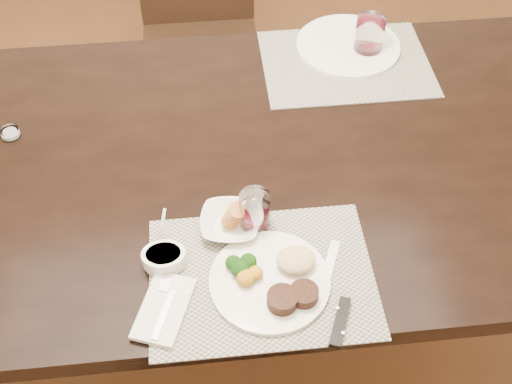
{
  "coord_description": "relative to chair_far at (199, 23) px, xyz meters",
  "views": [
    {
      "loc": [
        -0.0,
        -1.07,
        1.86
      ],
      "look_at": [
        0.09,
        -0.17,
        0.82
      ],
      "focal_mm": 45.0,
      "sensor_mm": 36.0,
      "label": 1
    }
  ],
  "objects": [
    {
      "name": "ground_plane",
      "position": [
        0.0,
        -0.93,
        -0.5
      ],
      "size": [
        4.5,
        4.5,
        0.0
      ],
      "primitive_type": "plane",
      "color": "#442D15",
      "rests_on": "ground"
    },
    {
      "name": "dining_table",
      "position": [
        0.0,
        -0.93,
        0.16
      ],
      "size": [
        2.0,
        1.0,
        0.75
      ],
      "color": "black",
      "rests_on": "ground"
    },
    {
      "name": "chair_far",
      "position": [
        0.0,
        0.0,
        0.0
      ],
      "size": [
        0.42,
        0.42,
        0.9
      ],
      "color": "black",
      "rests_on": "ground"
    },
    {
      "name": "placemat_near",
      "position": [
        0.08,
        -1.28,
        0.25
      ],
      "size": [
        0.46,
        0.34,
        0.0
      ],
      "primitive_type": "cube",
      "color": "gray",
      "rests_on": "dining_table"
    },
    {
      "name": "placemat_far",
      "position": [
        0.39,
        -0.6,
        0.25
      ],
      "size": [
        0.46,
        0.34,
        0.0
      ],
      "primitive_type": "cube",
      "color": "gray",
      "rests_on": "dining_table"
    },
    {
      "name": "dinner_plate",
      "position": [
        0.11,
        -1.3,
        0.26
      ],
      "size": [
        0.25,
        0.25,
        0.04
      ],
      "rotation": [
        0.0,
        0.0,
        -0.03
      ],
      "color": "white",
      "rests_on": "placemat_near"
    },
    {
      "name": "napkin_fork",
      "position": [
        -0.12,
        -1.34,
        0.26
      ],
      "size": [
        0.14,
        0.18,
        0.02
      ],
      "rotation": [
        0.0,
        0.0,
        -0.35
      ],
      "color": "silver",
      "rests_on": "placemat_near"
    },
    {
      "name": "steak_knife",
      "position": [
        0.22,
        -1.37,
        0.26
      ],
      "size": [
        0.08,
        0.25,
        0.01
      ],
      "rotation": [
        0.0,
        0.0,
        -0.4
      ],
      "color": "white",
      "rests_on": "placemat_near"
    },
    {
      "name": "cracker_bowl",
      "position": [
        0.03,
        -1.15,
        0.27
      ],
      "size": [
        0.14,
        0.14,
        0.06
      ],
      "rotation": [
        0.0,
        0.0,
        -0.13
      ],
      "color": "white",
      "rests_on": "placemat_near"
    },
    {
      "name": "sauce_ramekin",
      "position": [
        -0.11,
        -1.23,
        0.27
      ],
      "size": [
        0.09,
        0.14,
        0.07
      ],
      "rotation": [
        0.0,
        0.0,
        -0.3
      ],
      "color": "white",
      "rests_on": "placemat_near"
    },
    {
      "name": "wine_glass_near",
      "position": [
        0.08,
        -1.14,
        0.29
      ],
      "size": [
        0.07,
        0.07,
        0.09
      ],
      "rotation": [
        0.0,
        0.0,
        -0.12
      ],
      "color": "white",
      "rests_on": "placemat_near"
    },
    {
      "name": "far_plate",
      "position": [
        0.41,
        -0.54,
        0.26
      ],
      "size": [
        0.29,
        0.29,
        0.01
      ],
      "primitive_type": "cylinder",
      "color": "white",
      "rests_on": "placemat_far"
    },
    {
      "name": "wine_glass_far",
      "position": [
        0.46,
        -0.56,
        0.3
      ],
      "size": [
        0.08,
        0.08,
        0.11
      ],
      "rotation": [
        0.0,
        0.0,
        -0.28
      ],
      "color": "white",
      "rests_on": "placemat_far"
    },
    {
      "name": "salt_cellar",
      "position": [
        -0.49,
        -0.8,
        0.26
      ],
      "size": [
        0.05,
        0.05,
        0.02
      ],
      "rotation": [
        0.0,
        0.0,
        -0.04
      ],
      "color": "white",
      "rests_on": "dining_table"
    }
  ]
}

